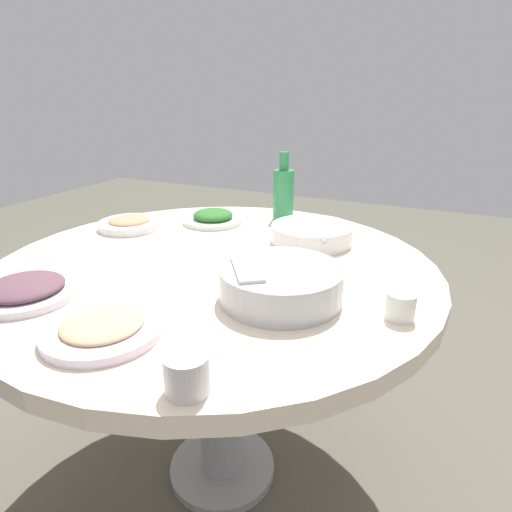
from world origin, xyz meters
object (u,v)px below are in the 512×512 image
Objects in this scene: dish_greens at (213,218)px; rice_bowl at (281,283)px; round_dining_table at (216,299)px; dish_eggplant at (25,290)px; soup_bowl at (312,234)px; dish_noodles at (103,327)px; dish_shrimp at (130,223)px; green_bottle at (283,193)px; tea_cup_far at (187,373)px; tea_cup_near at (401,306)px.

rice_bowl is at bearing -45.81° from dish_greens.
dish_greens is at bearing 121.05° from round_dining_table.
rice_bowl is at bearing 24.16° from dish_eggplant.
round_dining_table is 4.83× the size of soup_bowl.
dish_eggplant is at bearing 170.16° from dish_noodles.
round_dining_table is at bearing -58.95° from dish_greens.
green_bottle is at bearing 36.84° from dish_shrimp.
rice_bowl is 0.66m from green_bottle.
dish_noodles is 1.10× the size of dish_greens.
tea_cup_far is at bearing -16.49° from dish_noodles.
rice_bowl is at bearing -22.61° from dish_shrimp.
round_dining_table is at bearing -125.42° from soup_bowl.
dish_eggplant is at bearing -126.46° from soup_bowl.
round_dining_table is at bearing -19.17° from dish_shrimp.
round_dining_table is 4.96× the size of green_bottle.
rice_bowl is (0.25, -0.14, 0.16)m from round_dining_table.
dish_noodles is (0.42, -0.58, -0.00)m from dish_shrimp.
rice_bowl is 0.36m from tea_cup_far.
soup_bowl reaches higher than dish_shrimp.
dish_shrimp is at bearing 157.39° from rice_bowl.
soup_bowl is at bearing -8.33° from dish_greens.
tea_cup_far is (0.67, -0.65, 0.02)m from dish_shrimp.
soup_bowl is 0.81m from dish_eggplant.
dish_shrimp is 2.88× the size of tea_cup_far.
dish_shrimp is at bearing -143.16° from green_bottle.
dish_greens is at bearing 148.19° from tea_cup_near.
round_dining_table is 0.36m from soup_bowl.
tea_cup_far is at bearing -12.99° from dish_eggplant.
dish_shrimp is at bearing 164.51° from tea_cup_near.
round_dining_table is 4.34× the size of rice_bowl.
dish_shrimp is (-0.62, -0.12, -0.01)m from soup_bowl.
tea_cup_far is (0.05, -0.77, 0.01)m from soup_bowl.
dish_eggplant is (-0.54, -0.24, -0.02)m from rice_bowl.
rice_bowl reaches higher than tea_cup_near.
green_bottle reaches higher than dish_greens.
dish_greens is (-0.20, 0.33, 0.14)m from round_dining_table.
dish_eggplant reaches higher than dish_noodles.
rice_bowl is at bearing -68.74° from green_bottle.
soup_bowl is 0.64m from dish_shrimp.
soup_bowl is 0.77m from tea_cup_far.
dish_eggplant is at bearing -97.05° from dish_greens.
soup_bowl is at bearing 54.58° from round_dining_table.
round_dining_table is 0.55m from tea_cup_near.
tea_cup_near is (0.50, -0.59, -0.07)m from green_bottle.
tea_cup_near reaches higher than dish_noodles.
tea_cup_far is (0.24, -0.50, 0.15)m from round_dining_table.
dish_eggplant is (-0.29, -0.38, 0.14)m from round_dining_table.
soup_bowl is at bearing 93.51° from tea_cup_far.
tea_cup_far reaches higher than dish_shrimp.
tea_cup_far is (-0.01, -0.36, -0.01)m from rice_bowl.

